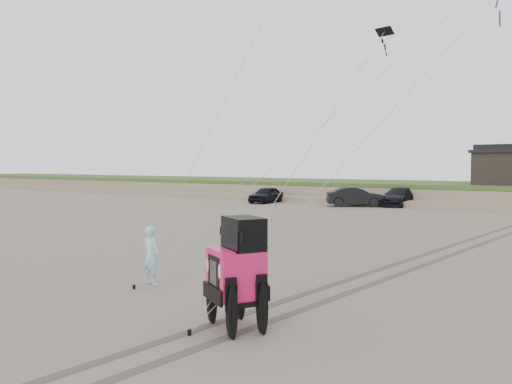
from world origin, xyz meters
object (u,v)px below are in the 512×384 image
truck_a (266,195)px  truck_c (399,197)px  truck_b (356,197)px  jeep (236,284)px  man (151,255)px

truck_a → truck_c: 11.32m
truck_b → jeep: (9.56, -29.74, 0.15)m
man → jeep: bearing=161.3°
truck_a → jeep: (17.64, -28.93, 0.21)m
truck_c → jeep: bearing=-74.5°
truck_a → truck_b: bearing=2.4°
truck_b → truck_c: (2.77, 2.42, -0.04)m
truck_c → man: bearing=-81.6°
jeep → man: (-4.20, 1.73, -0.09)m
truck_a → jeep: jeep is taller
man → truck_c: bearing=-81.5°
truck_c → man: man is taller
truck_b → truck_a: bearing=66.3°
truck_b → jeep: bearing=168.4°
truck_a → truck_c: bearing=13.3°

